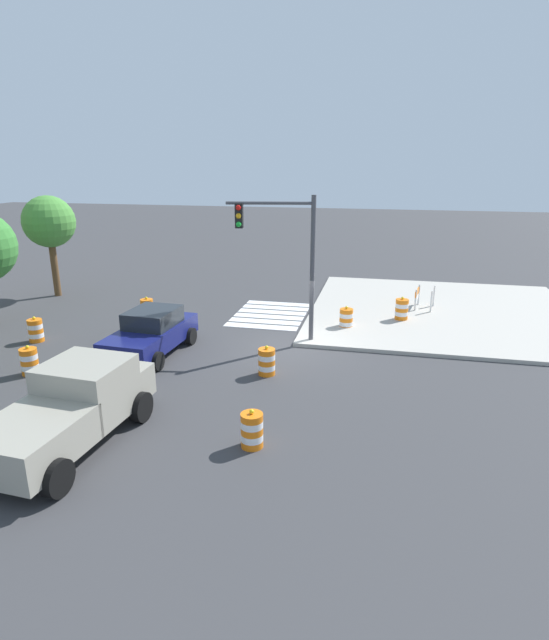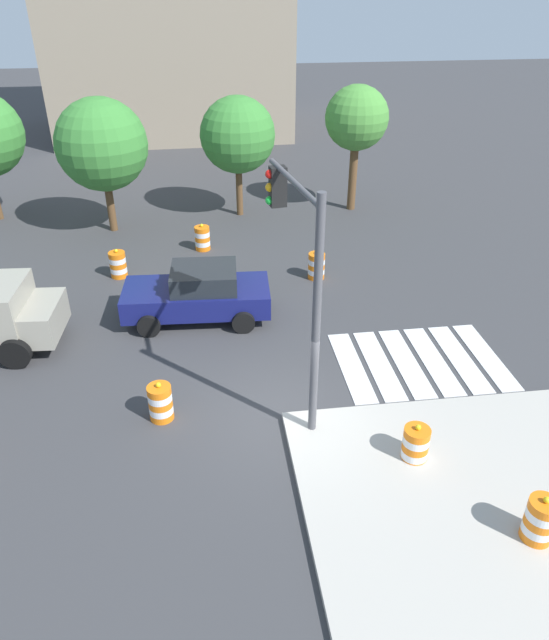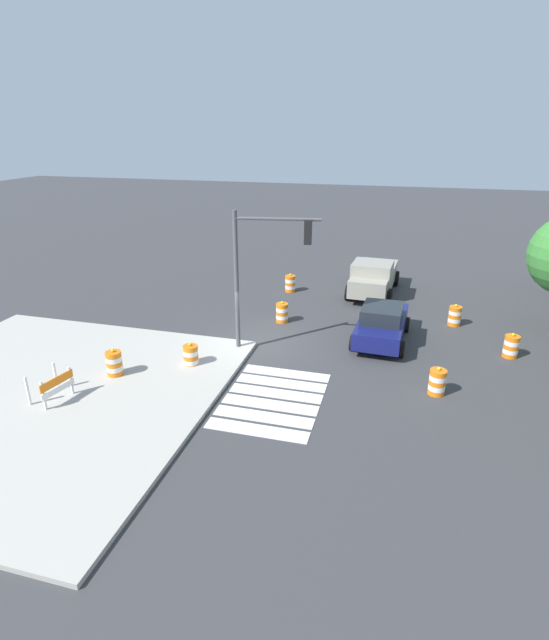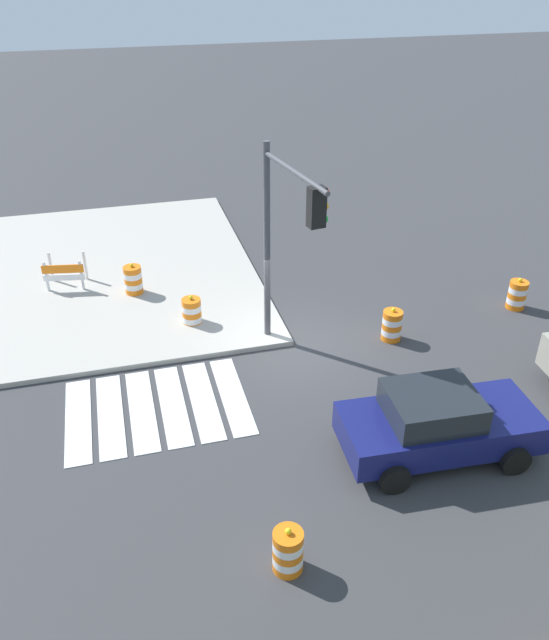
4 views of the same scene
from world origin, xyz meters
TOP-DOWN VIEW (x-y plane):
  - ground_plane at (0.00, 0.00)m, footprint 120.00×120.00m
  - sidewalk_corner at (6.00, -6.00)m, footprint 12.00×12.00m
  - crosswalk_stripes at (4.00, 1.80)m, footprint 4.35×3.20m
  - sports_car at (-1.79, 4.94)m, footprint 4.40×2.33m
  - pickup_truck at (-7.93, 4.09)m, footprint 5.27×2.63m
  - traffic_barrel_near_corner at (2.20, 7.07)m, footprint 0.56×0.56m
  - traffic_barrel_crosswalk_end at (-4.47, 8.07)m, footprint 0.56×0.56m
  - traffic_barrel_median_near at (-7.26, -0.31)m, footprint 0.56×0.56m
  - traffic_barrel_median_far at (-1.56, 9.99)m, footprint 0.56×0.56m
  - traffic_barrel_far_curb at (-2.79, 0.37)m, footprint 0.56×0.56m
  - traffic_barrel_lane_center at (2.58, -1.80)m, footprint 0.56×0.56m
  - traffic_barrel_on_sidewalk at (4.08, -4.09)m, footprint 0.56×0.56m
  - construction_barricade at (6.17, -4.97)m, footprint 1.35×0.98m
  - traffic_light_pole at (0.41, 0.52)m, footprint 0.80×3.26m

SIDE VIEW (x-z plane):
  - ground_plane at x=0.00m, z-range 0.00..0.00m
  - crosswalk_stripes at x=4.00m, z-range 0.00..0.02m
  - sidewalk_corner at x=6.00m, z-range 0.00..0.15m
  - traffic_barrel_near_corner at x=2.20m, z-range -0.06..0.96m
  - traffic_barrel_crosswalk_end at x=-4.47m, z-range -0.06..0.96m
  - traffic_barrel_median_near at x=-7.26m, z-range -0.06..0.96m
  - traffic_barrel_median_far at x=-1.56m, z-range -0.06..0.96m
  - traffic_barrel_far_curb at x=-2.79m, z-range -0.06..0.96m
  - traffic_barrel_lane_center at x=2.58m, z-range -0.06..0.96m
  - traffic_barrel_on_sidewalk at x=4.08m, z-range 0.09..1.11m
  - construction_barricade at x=6.17m, z-range 0.22..1.22m
  - sports_car at x=-1.79m, z-range 0.00..1.63m
  - pickup_truck at x=-7.93m, z-range 0.01..1.93m
  - traffic_light_pole at x=0.41m, z-range 1.16..6.66m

